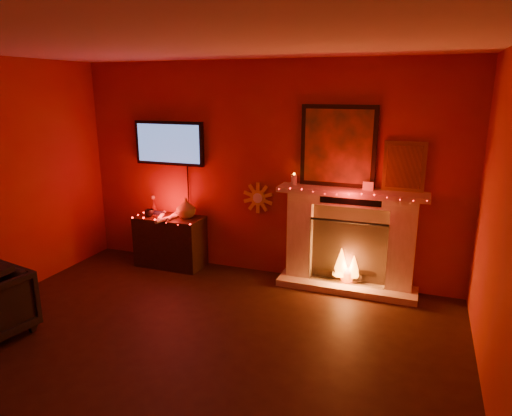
% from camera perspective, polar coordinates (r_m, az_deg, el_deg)
% --- Properties ---
extents(room, '(5.00, 5.00, 5.00)m').
position_cam_1_polar(room, '(3.57, -12.82, -2.05)').
color(room, black).
rests_on(room, ground).
extents(floor, '(5.00, 5.00, 0.00)m').
position_cam_1_polar(floor, '(4.16, -11.70, -20.17)').
color(floor, black).
rests_on(floor, ground).
extents(fireplace, '(1.72, 0.40, 2.18)m').
position_cam_1_polar(fireplace, '(5.54, 11.57, -2.73)').
color(fireplace, silver).
rests_on(fireplace, floor).
extents(tv, '(1.00, 0.07, 1.24)m').
position_cam_1_polar(tv, '(6.23, -10.79, 7.94)').
color(tv, black).
rests_on(tv, room).
extents(sunburst_clock, '(0.40, 0.03, 0.40)m').
position_cam_1_polar(sunburst_clock, '(5.83, 0.24, 1.28)').
color(sunburst_clock, gold).
rests_on(sunburst_clock, room).
extents(console_table, '(0.90, 0.58, 0.96)m').
position_cam_1_polar(console_table, '(6.31, -10.57, -3.77)').
color(console_table, black).
rests_on(console_table, floor).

